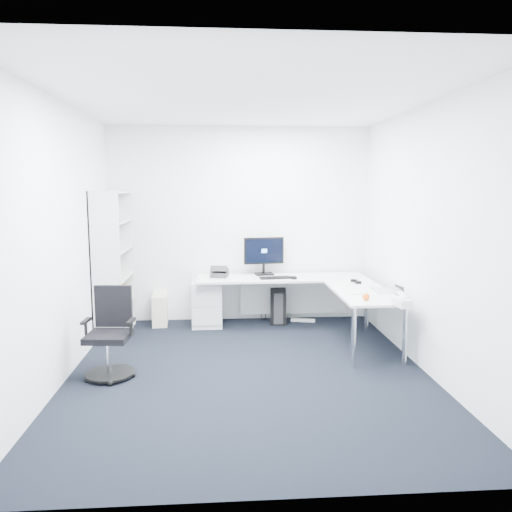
{
  "coord_description": "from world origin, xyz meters",
  "views": [
    {
      "loc": [
        -0.28,
        -4.86,
        1.87
      ],
      "look_at": [
        0.15,
        1.05,
        1.05
      ],
      "focal_mm": 35.0,
      "sensor_mm": 36.0,
      "label": 1
    }
  ],
  "objects": [
    {
      "name": "wall_back",
      "position": [
        0.0,
        2.1,
        1.35
      ],
      "size": [
        3.6,
        0.02,
        2.7
      ],
      "primitive_type": "cube",
      "color": "white",
      "rests_on": "ground"
    },
    {
      "name": "black_pc_tower",
      "position": [
        0.52,
        1.92,
        0.23
      ],
      "size": [
        0.26,
        0.5,
        0.47
      ],
      "primitive_type": "cube",
      "rotation": [
        0.0,
        0.0,
        -0.11
      ],
      "color": "black",
      "rests_on": "ground"
    },
    {
      "name": "task_chair",
      "position": [
        -1.38,
        -0.04,
        0.44
      ],
      "size": [
        0.54,
        0.54,
        0.89
      ],
      "primitive_type": null,
      "rotation": [
        0.0,
        0.0,
        -0.09
      ],
      "color": "black",
      "rests_on": "ground"
    },
    {
      "name": "white_keyboard",
      "position": [
        1.23,
        0.75,
        0.67
      ],
      "size": [
        0.17,
        0.43,
        0.01
      ],
      "primitive_type": "cube",
      "rotation": [
        0.0,
        0.0,
        0.12
      ],
      "color": "silver",
      "rests_on": "l_desk"
    },
    {
      "name": "wall_left",
      "position": [
        -1.8,
        0.0,
        1.35
      ],
      "size": [
        0.02,
        4.2,
        2.7
      ],
      "primitive_type": "cube",
      "color": "white",
      "rests_on": "ground"
    },
    {
      "name": "bookshelf",
      "position": [
        -1.62,
        1.45,
        0.91
      ],
      "size": [
        0.36,
        0.91,
        1.83
      ],
      "primitive_type": null,
      "color": "silver",
      "rests_on": "ground"
    },
    {
      "name": "drawer_pedestal",
      "position": [
        -0.46,
        1.8,
        0.31
      ],
      "size": [
        0.4,
        0.5,
        0.61
      ],
      "primitive_type": "cube",
      "color": "silver",
      "rests_on": "ground"
    },
    {
      "name": "desk_phone",
      "position": [
        -0.29,
        1.78,
        0.74
      ],
      "size": [
        0.26,
        0.26,
        0.15
      ],
      "primitive_type": null,
      "rotation": [
        0.0,
        0.0,
        -0.2
      ],
      "color": "#2B2B2E",
      "rests_on": "l_desk"
    },
    {
      "name": "beige_pc_tower",
      "position": [
        -1.11,
        1.9,
        0.21
      ],
      "size": [
        0.23,
        0.45,
        0.42
      ],
      "primitive_type": "cube",
      "rotation": [
        0.0,
        0.0,
        0.07
      ],
      "color": "beige",
      "rests_on": "ground"
    },
    {
      "name": "mouse",
      "position": [
        0.69,
        1.57,
        0.68
      ],
      "size": [
        0.07,
        0.11,
        0.03
      ],
      "primitive_type": "cube",
      "rotation": [
        0.0,
        0.0,
        0.1
      ],
      "color": "black",
      "rests_on": "l_desk"
    },
    {
      "name": "power_strip",
      "position": [
        0.87,
        1.87,
        0.02
      ],
      "size": [
        0.34,
        0.14,
        0.04
      ],
      "primitive_type": "cube",
      "rotation": [
        0.0,
        0.0,
        -0.26
      ],
      "color": "silver",
      "rests_on": "ground"
    },
    {
      "name": "monitor",
      "position": [
        0.32,
        1.91,
        0.94
      ],
      "size": [
        0.58,
        0.25,
        0.54
      ],
      "primitive_type": null,
      "rotation": [
        0.0,
        0.0,
        0.14
      ],
      "color": "black",
      "rests_on": "l_desk"
    },
    {
      "name": "wall_front",
      "position": [
        0.0,
        -2.1,
        1.35
      ],
      "size": [
        3.6,
        0.02,
        2.7
      ],
      "primitive_type": "cube",
      "color": "white",
      "rests_on": "ground"
    },
    {
      "name": "headphones",
      "position": [
        1.44,
        1.26,
        0.69
      ],
      "size": [
        0.15,
        0.21,
        0.05
      ],
      "primitive_type": null,
      "rotation": [
        0.0,
        0.0,
        0.18
      ],
      "color": "black",
      "rests_on": "l_desk"
    },
    {
      "name": "orange_fruit",
      "position": [
        1.27,
        0.26,
        0.71
      ],
      "size": [
        0.08,
        0.08,
        0.08
      ],
      "primitive_type": "sphere",
      "color": "orange",
      "rests_on": "l_desk"
    },
    {
      "name": "tissue_box",
      "position": [
        1.56,
        -0.03,
        0.71
      ],
      "size": [
        0.15,
        0.25,
        0.08
      ],
      "primitive_type": "cube",
      "rotation": [
        0.0,
        0.0,
        0.12
      ],
      "color": "silver",
      "rests_on": "l_desk"
    },
    {
      "name": "ceiling",
      "position": [
        0.0,
        0.0,
        2.7
      ],
      "size": [
        4.2,
        4.2,
        0.0
      ],
      "primitive_type": "plane",
      "color": "white"
    },
    {
      "name": "wall_right",
      "position": [
        1.8,
        0.0,
        1.35
      ],
      "size": [
        0.02,
        4.2,
        2.7
      ],
      "primitive_type": "cube",
      "color": "white",
      "rests_on": "ground"
    },
    {
      "name": "ground",
      "position": [
        0.0,
        0.0,
        0.0
      ],
      "size": [
        4.2,
        4.2,
        0.0
      ],
      "primitive_type": "plane",
      "color": "black"
    },
    {
      "name": "black_keyboard",
      "position": [
        0.45,
        1.61,
        0.68
      ],
      "size": [
        0.43,
        0.2,
        0.02
      ],
      "primitive_type": "cube",
      "rotation": [
        0.0,
        0.0,
        0.15
      ],
      "color": "black",
      "rests_on": "l_desk"
    },
    {
      "name": "l_desk",
      "position": [
        0.55,
        1.4,
        0.33
      ],
      "size": [
        2.29,
        1.28,
        0.67
      ],
      "primitive_type": null,
      "color": "silver",
      "rests_on": "ground"
    },
    {
      "name": "laptop",
      "position": [
        1.62,
        0.71,
        0.79
      ],
      "size": [
        0.35,
        0.34,
        0.25
      ],
      "primitive_type": null,
      "rotation": [
        0.0,
        0.0,
        -0.01
      ],
      "color": "silver",
      "rests_on": "l_desk"
    }
  ]
}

